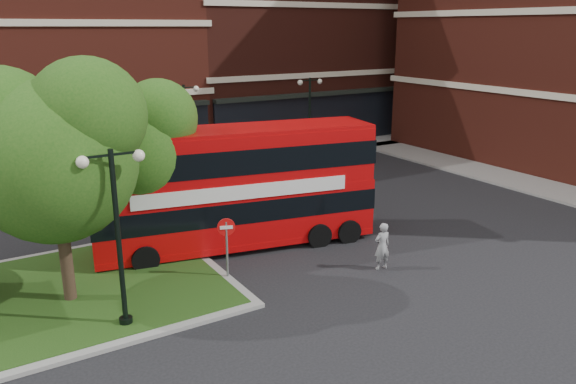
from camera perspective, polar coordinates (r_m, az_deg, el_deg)
ground at (r=18.25m, az=1.12°, el=-9.32°), size 120.00×120.00×0.00m
pavement_far at (r=32.57m, az=-14.70°, el=1.93°), size 44.00×3.00×0.12m
pavement_side at (r=30.93m, az=25.64°, el=0.05°), size 3.00×28.00×0.12m
terrace_far_right at (r=44.21m, az=-0.31°, el=16.55°), size 18.00×12.00×16.00m
traffic_island at (r=18.60m, az=-26.06°, el=-10.37°), size 12.60×7.60×0.15m
tree_island_west at (r=16.86m, az=-23.18°, el=4.39°), size 5.40×4.71×7.21m
tree_island_east at (r=19.97m, az=-15.59°, el=5.20°), size 4.46×3.90×6.29m
lamp_island at (r=15.31m, az=-16.91°, el=-3.78°), size 1.72×0.36×5.00m
lamp_far_left at (r=30.77m, az=-10.38°, el=6.64°), size 1.72×0.36×5.00m
lamp_far_right at (r=34.42m, az=2.21°, el=7.92°), size 1.72×0.36×5.00m
bus at (r=20.55m, az=-5.38°, el=1.26°), size 10.52×4.26×3.92m
woman at (r=19.26m, az=9.54°, el=-5.45°), size 0.63×0.44×1.65m
car_silver at (r=30.21m, az=-16.08°, el=1.85°), size 3.91×1.79×1.30m
car_white at (r=34.93m, az=-2.20°, el=4.52°), size 4.41×1.86×1.41m
no_entry_sign at (r=18.07m, az=-6.26°, el=-4.50°), size 0.56×0.25×2.11m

